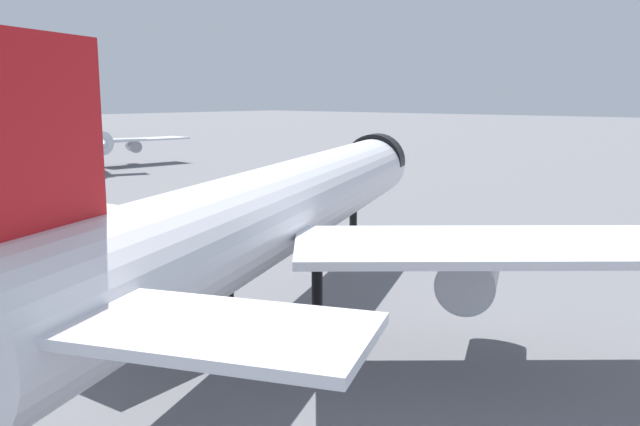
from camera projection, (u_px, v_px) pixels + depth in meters
name	position (u px, v px, depth m)	size (l,w,h in m)	color
ground	(286.00, 328.00, 41.51)	(900.00, 900.00, 0.00)	slate
airliner_near_gate	(284.00, 209.00, 42.38)	(57.57, 51.63, 16.23)	white
airliner_far_taxiway	(86.00, 138.00, 138.11)	(39.44, 44.11, 12.93)	silver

